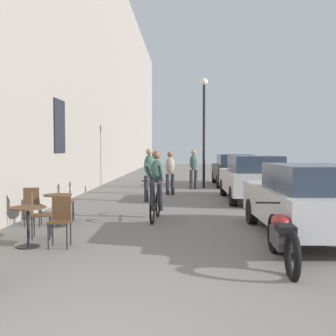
{
  "coord_description": "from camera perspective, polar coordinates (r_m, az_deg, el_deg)",
  "views": [
    {
      "loc": [
        0.78,
        -3.57,
        1.75
      ],
      "look_at": [
        0.03,
        16.34,
        0.83
      ],
      "focal_mm": 43.93,
      "sensor_mm": 36.0,
      "label": 1
    }
  ],
  "objects": [
    {
      "name": "cafe_chair_far_toward_street",
      "position": [
        9.79,
        -18.33,
        -4.72
      ],
      "size": [
        0.45,
        0.45,
        0.89
      ],
      "color": "black",
      "rests_on": "ground_plane"
    },
    {
      "name": "cafe_table_far",
      "position": [
        9.68,
        -15.06,
        -4.74
      ],
      "size": [
        0.64,
        0.64,
        0.72
      ],
      "color": "black",
      "rests_on": "ground_plane"
    },
    {
      "name": "building_facade_left",
      "position": [
        18.63,
        -11.51,
        16.58
      ],
      "size": [
        0.54,
        68.0,
        12.51
      ],
      "color": "gray",
      "rests_on": "ground_plane"
    },
    {
      "name": "parked_car_nearest",
      "position": [
        8.56,
        18.62,
        -4.16
      ],
      "size": [
        1.84,
        4.15,
        1.46
      ],
      "color": "#B7B7BC",
      "rests_on": "ground_plane"
    },
    {
      "name": "pedestrian_near",
      "position": [
        13.59,
        -2.63,
        -0.52
      ],
      "size": [
        0.36,
        0.27,
        1.77
      ],
      "color": "#26262D",
      "rests_on": "ground_plane"
    },
    {
      "name": "parked_motorcycle",
      "position": [
        6.56,
        15.51,
        -9.27
      ],
      "size": [
        0.62,
        2.15,
        0.92
      ],
      "color": "black",
      "rests_on": "ground_plane"
    },
    {
      "name": "parked_car_third",
      "position": [
        19.9,
        9.04,
        -0.18
      ],
      "size": [
        1.8,
        4.24,
        1.51
      ],
      "color": "black",
      "rests_on": "ground_plane"
    },
    {
      "name": "street_lamp",
      "position": [
        18.52,
        5.01,
        6.84
      ],
      "size": [
        0.32,
        0.32,
        4.9
      ],
      "color": "black",
      "rests_on": "ground_plane"
    },
    {
      "name": "cafe_chair_far_toward_wall",
      "position": [
        10.33,
        -14.36,
        -4.29
      ],
      "size": [
        0.45,
        0.45,
        0.89
      ],
      "color": "black",
      "rests_on": "ground_plane"
    },
    {
      "name": "parked_car_second",
      "position": [
        14.14,
        11.61,
        -1.29
      ],
      "size": [
        1.85,
        4.32,
        1.53
      ],
      "color": "#B7B7BC",
      "rests_on": "ground_plane"
    },
    {
      "name": "pedestrian_far",
      "position": [
        17.95,
        3.55,
        0.16
      ],
      "size": [
        0.35,
        0.25,
        1.73
      ],
      "color": "#26262D",
      "rests_on": "ground_plane"
    },
    {
      "name": "cafe_chair_mid_toward_wall",
      "position": [
        8.42,
        -17.66,
        -5.89
      ],
      "size": [
        0.46,
        0.46,
        0.89
      ],
      "color": "black",
      "rests_on": "ground_plane"
    },
    {
      "name": "pedestrian_mid",
      "position": [
        15.69,
        0.28,
        -0.33
      ],
      "size": [
        0.35,
        0.26,
        1.66
      ],
      "color": "#26262D",
      "rests_on": "ground_plane"
    },
    {
      "name": "cafe_table_mid",
      "position": [
        7.77,
        -18.85,
        -6.59
      ],
      "size": [
        0.64,
        0.64,
        0.72
      ],
      "color": "black",
      "rests_on": "ground_plane"
    },
    {
      "name": "cyclist_on_bicycle",
      "position": [
        10.26,
        -1.7,
        -2.61
      ],
      "size": [
        0.52,
        1.76,
        1.74
      ],
      "color": "black",
      "rests_on": "ground_plane"
    },
    {
      "name": "cafe_chair_mid_toward_street",
      "position": [
        7.66,
        -14.7,
        -6.7
      ],
      "size": [
        0.41,
        0.41,
        0.89
      ],
      "color": "black",
      "rests_on": "ground_plane"
    }
  ]
}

